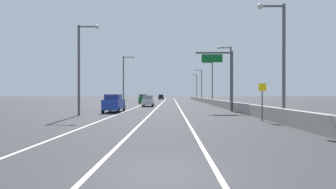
{
  "coord_description": "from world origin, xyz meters",
  "views": [
    {
      "loc": [
        0.24,
        -7.14,
        2.18
      ],
      "look_at": [
        -0.38,
        42.77,
        2.05
      ],
      "focal_mm": 28.33,
      "sensor_mm": 36.0,
      "label": 1
    }
  ],
  "objects": [
    {
      "name": "overhead_sign_gantry",
      "position": [
        7.04,
        25.97,
        4.73
      ],
      "size": [
        4.68,
        0.36,
        7.5
      ],
      "color": "#47474C",
      "rests_on": "ground_plane"
    },
    {
      "name": "car_blue_2",
      "position": [
        -6.57,
        24.12,
        1.05
      ],
      "size": [
        1.98,
        4.64,
        2.11
      ],
      "color": "#1E389E",
      "rests_on": "ground_plane"
    },
    {
      "name": "lane_stripe_right",
      "position": [
        1.5,
        55.0,
        0.0
      ],
      "size": [
        0.16,
        130.0,
        0.0
      ],
      "primitive_type": "cube",
      "color": "silver",
      "rests_on": "ground_plane"
    },
    {
      "name": "lamp_post_right_second",
      "position": [
        8.64,
        31.54,
        5.29
      ],
      "size": [
        2.14,
        0.44,
        9.11
      ],
      "color": "#4C4C51",
      "rests_on": "ground_plane"
    },
    {
      "name": "lane_stripe_center",
      "position": [
        -2.0,
        55.0,
        0.0
      ],
      "size": [
        0.16,
        130.0,
        0.0
      ],
      "primitive_type": "cube",
      "color": "silver",
      "rests_on": "ground_plane"
    },
    {
      "name": "jersey_barrier_right",
      "position": [
        8.38,
        40.0,
        0.55
      ],
      "size": [
        0.6,
        120.0,
        1.1
      ],
      "primitive_type": "cube",
      "color": "gray",
      "rests_on": "ground_plane"
    },
    {
      "name": "lamp_post_right_fourth",
      "position": [
        8.6,
        68.16,
        5.29
      ],
      "size": [
        2.14,
        0.44,
        9.11
      ],
      "color": "#4C4C51",
      "rests_on": "ground_plane"
    },
    {
      "name": "lamp_post_right_fifth",
      "position": [
        8.97,
        86.47,
        5.29
      ],
      "size": [
        2.14,
        0.44,
        9.11
      ],
      "color": "#4C4C51",
      "rests_on": "ground_plane"
    },
    {
      "name": "car_silver_3",
      "position": [
        -3.75,
        38.45,
        0.95
      ],
      "size": [
        1.88,
        4.31,
        1.91
      ],
      "color": "#B7B7BC",
      "rests_on": "ground_plane"
    },
    {
      "name": "lamp_post_right_third",
      "position": [
        8.78,
        49.85,
        5.29
      ],
      "size": [
        2.14,
        0.44,
        9.11
      ],
      "color": "#4C4C51",
      "rests_on": "ground_plane"
    },
    {
      "name": "car_black_1",
      "position": [
        -3.52,
        90.1,
        0.96
      ],
      "size": [
        2.01,
        4.57,
        1.92
      ],
      "color": "black",
      "rests_on": "ground_plane"
    },
    {
      "name": "speed_advisory_sign",
      "position": [
        7.48,
        14.01,
        1.76
      ],
      "size": [
        0.6,
        0.11,
        3.0
      ],
      "color": "#4C4C51",
      "rests_on": "ground_plane"
    },
    {
      "name": "lamp_post_left_mid",
      "position": [
        -8.25,
        41.2,
        5.29
      ],
      "size": [
        2.14,
        0.44,
        9.11
      ],
      "color": "#4C4C51",
      "rests_on": "ground_plane"
    },
    {
      "name": "lamp_post_right_near",
      "position": [
        8.58,
        13.23,
        5.29
      ],
      "size": [
        2.14,
        0.44,
        9.11
      ],
      "color": "#4C4C51",
      "rests_on": "ground_plane"
    },
    {
      "name": "lane_stripe_left",
      "position": [
        -5.5,
        55.0,
        0.0
      ],
      "size": [
        0.16,
        130.0,
        0.0
      ],
      "primitive_type": "cube",
      "color": "silver",
      "rests_on": "ground_plane"
    },
    {
      "name": "lamp_post_left_near",
      "position": [
        -8.74,
        19.23,
        5.29
      ],
      "size": [
        2.14,
        0.44,
        9.11
      ],
      "color": "#4C4C51",
      "rests_on": "ground_plane"
    },
    {
      "name": "ground_plane",
      "position": [
        0.0,
        64.0,
        0.0
      ],
      "size": [
        320.0,
        320.0,
        0.0
      ],
      "primitive_type": "plane",
      "color": "#2D2D30"
    },
    {
      "name": "car_green_0",
      "position": [
        -6.3,
        54.41,
        1.02
      ],
      "size": [
        1.89,
        4.51,
        2.04
      ],
      "color": "#196033",
      "rests_on": "ground_plane"
    }
  ]
}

